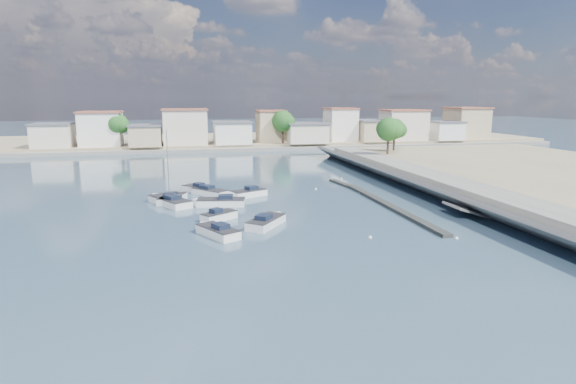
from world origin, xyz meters
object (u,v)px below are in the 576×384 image
Objects in this scene: motorboat_d at (247,194)px; motorboat_g at (212,193)px; motorboat_h at (267,222)px; motorboat_b at (221,216)px; motorboat_f at (196,189)px; sailboat at (168,201)px; motorboat_e at (173,199)px; motorboat_a at (216,231)px; motorboat_c at (219,202)px.

motorboat_d is 4.58m from motorboat_g.
motorboat_h is at bearing -74.57° from motorboat_g.
motorboat_b is 15.84m from motorboat_f.
motorboat_h is at bearing -37.88° from motorboat_b.
sailboat is (-5.33, -4.03, 0.03)m from motorboat_g.
motorboat_e is (-9.09, -1.06, 0.00)m from motorboat_d.
motorboat_h is (4.40, -15.93, -0.00)m from motorboat_g.
motorboat_h is 15.37m from sailboat.
motorboat_d is at bearing 73.26° from motorboat_a.
motorboat_b is 0.78× the size of motorboat_d.
motorboat_d is 9.93m from sailboat.
motorboat_c is 5.88m from motorboat_d.
motorboat_e and motorboat_h have the same top height.
motorboat_c is 1.17× the size of motorboat_h.
motorboat_e is 1.29× the size of motorboat_f.
motorboat_g is (-0.10, 12.59, 0.00)m from motorboat_b.
motorboat_b is 0.77× the size of motorboat_g.
motorboat_a and motorboat_d have the same top height.
motorboat_h is at bearing -50.74° from sailboat.
motorboat_a is 1.00× the size of motorboat_g.
sailboat is at bearing -142.87° from motorboat_g.
motorboat_b and motorboat_c have the same top height.
motorboat_b is at bearing -89.53° from motorboat_g.
motorboat_e is 16.16m from motorboat_h.
motorboat_g is at bearing 93.86° from motorboat_c.
motorboat_h is (4.29, -3.34, 0.00)m from motorboat_b.
motorboat_c is 0.69× the size of sailboat.
motorboat_g is at bearing 28.90° from motorboat_e.
motorboat_g is (0.75, 18.37, 0.00)m from motorboat_a.
motorboat_d is (3.89, 4.40, -0.00)m from motorboat_c.
sailboat reaches higher than motorboat_d.
motorboat_c is 6.06m from sailboat.
motorboat_e is 1.49m from sailboat.
motorboat_e is 5.47m from motorboat_g.
sailboat is at bearing -165.73° from motorboat_d.
motorboat_c and motorboat_f have the same top height.
motorboat_a and motorboat_f have the same top height.
motorboat_a is at bearing -98.41° from motorboat_b.
motorboat_g is at bearing 105.43° from motorboat_h.
sailboat is at bearing 107.71° from motorboat_a.
motorboat_b is at bearing -92.61° from motorboat_c.
motorboat_d and motorboat_f have the same top height.
motorboat_f is at bearing 63.62° from motorboat_e.
motorboat_h is at bearing -71.62° from motorboat_f.
motorboat_e and motorboat_g have the same top height.
motorboat_a and motorboat_g have the same top height.
motorboat_a is at bearing -75.59° from motorboat_e.
motorboat_c is 1.21× the size of motorboat_d.
motorboat_g and motorboat_h have the same top height.
motorboat_a is at bearing -106.74° from motorboat_d.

